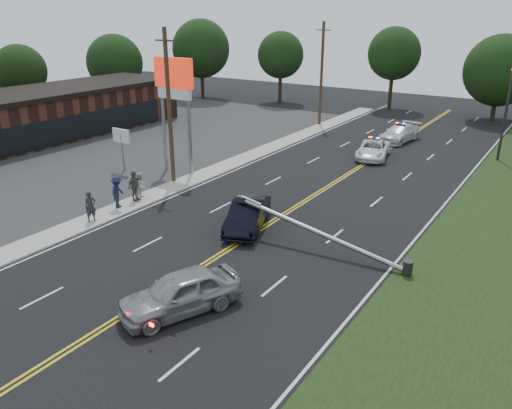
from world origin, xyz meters
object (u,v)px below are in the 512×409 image
Objects in this scene: emergency_a at (373,150)px; emergency_b at (399,133)px; pylon_sign at (174,88)px; bystander_d at (134,186)px; fallen_streetlight at (327,236)px; utility_pole_far at (322,74)px; utility_pole_mid at (169,107)px; small_sign at (121,139)px; bystander_c at (118,192)px; bystander_b at (141,185)px; waiting_sedan at (180,293)px; bystander_a at (91,207)px; crashed_sedan at (248,215)px; traffic_signal at (507,106)px.

emergency_b is (-0.02, 6.44, 0.07)m from emergency_a.
pylon_sign reaches higher than emergency_b.
emergency_b is at bearing -30.98° from bystander_d.
utility_pole_far is (-13.39, 26.00, 4.17)m from fallen_streetlight.
utility_pole_mid is 2.07× the size of emergency_a.
bystander_c is (5.48, -5.48, -1.25)m from small_sign.
utility_pole_far is 2.07× the size of emergency_a.
waiting_sedan is at bearing -143.66° from bystander_b.
bystander_a is at bearing 161.17° from bystander_c.
small_sign is 0.31× the size of utility_pole_far.
utility_pole_mid is (4.80, 0.00, 2.75)m from small_sign.
pylon_sign is 12.46m from crashed_sedan.
emergency_a is 0.95× the size of emergency_b.
emergency_a is 2.83× the size of bystander_a.
bystander_d reaches higher than emergency_a.
utility_pole_far is 5.20× the size of bystander_c.
crashed_sedan reaches higher than emergency_a.
waiting_sedan is 2.54× the size of bystander_d.
utility_pole_far is 27.33m from crashed_sedan.
bystander_a is 0.89× the size of bystander_c.
fallen_streetlight is 0.94× the size of utility_pole_mid.
utility_pole_far is 2.09× the size of waiting_sedan.
crashed_sedan is 7.91m from bystander_d.
utility_pole_far is at bearing 117.24° from fallen_streetlight.
emergency_b is (13.88, 19.67, -1.59)m from small_sign.
emergency_b is 2.65× the size of bystander_c.
utility_pole_mid and utility_pole_far have the same top height.
traffic_signal is 27.58m from bystander_b.
bystander_c reaches higher than crashed_sedan.
crashed_sedan is 2.45× the size of bystander_c.
emergency_b is (9.08, 19.67, -4.34)m from utility_pole_mid.
bystander_a is (-12.37, -3.72, 0.05)m from fallen_streetlight.
bystander_c is at bearing 172.51° from crashed_sedan.
waiting_sedan is at bearing -72.12° from utility_pole_far.
bystander_c reaches higher than waiting_sedan.
fallen_streetlight is 0.94× the size of utility_pole_far.
bystander_a is at bearing -98.58° from emergency_b.
bystander_b is at bearing -80.04° from utility_pole_mid.
fallen_streetlight is at bearing -25.64° from crashed_sedan.
small_sign reaches higher than bystander_b.
utility_pole_far is 5.87× the size of bystander_a.
traffic_signal is 30.51m from waiting_sedan.
pylon_sign reaches higher than small_sign.
utility_pole_mid reaches higher than bystander_d.
emergency_a is at bearing 67.16° from crashed_sedan.
utility_pole_mid reaches higher than small_sign.
bystander_a is at bearing -172.23° from crashed_sedan.
emergency_b is (-4.31, 23.67, -0.18)m from fallen_streetlight.
bystander_d is (-12.74, -0.15, 0.15)m from fallen_streetlight.
bystander_d is (0.02, -0.58, 0.14)m from bystander_b.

